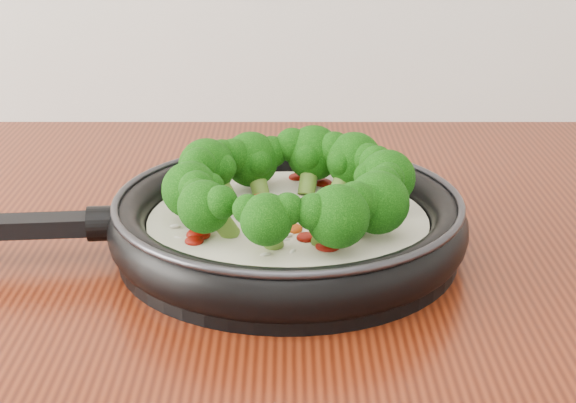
{
  "coord_description": "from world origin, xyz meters",
  "views": [
    {
      "loc": [
        0.06,
        0.33,
        1.23
      ],
      "look_at": [
        0.06,
        1.06,
        0.95
      ],
      "focal_mm": 53.85,
      "sensor_mm": 36.0,
      "label": 1
    }
  ],
  "objects": [
    {
      "name": "skillet",
      "position": [
        0.06,
        1.06,
        0.94
      ],
      "size": [
        0.52,
        0.35,
        0.1
      ],
      "color": "black",
      "rests_on": "counter"
    }
  ]
}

